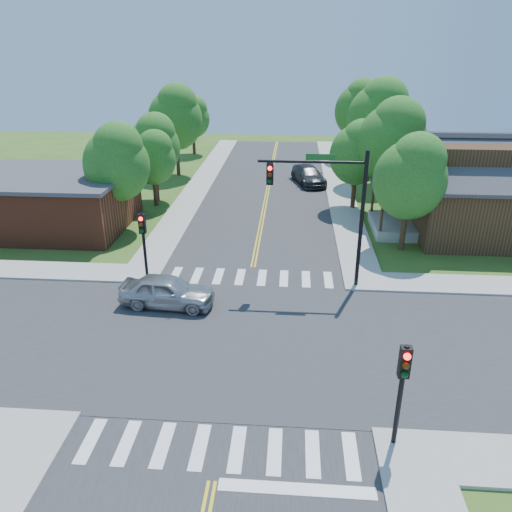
# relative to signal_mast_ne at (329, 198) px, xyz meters

# --- Properties ---
(ground) EXTENTS (100.00, 100.00, 0.00)m
(ground) POSITION_rel_signal_mast_ne_xyz_m (-3.91, -5.59, -4.85)
(ground) COLOR #345A1C
(ground) RESTS_ON ground
(road_ns) EXTENTS (10.00, 90.00, 0.04)m
(road_ns) POSITION_rel_signal_mast_ne_xyz_m (-3.91, -5.59, -4.83)
(road_ns) COLOR #2D2D30
(road_ns) RESTS_ON ground
(road_ew) EXTENTS (90.00, 10.00, 0.04)m
(road_ew) POSITION_rel_signal_mast_ne_xyz_m (-3.91, -5.59, -4.83)
(road_ew) COLOR #2D2D30
(road_ew) RESTS_ON ground
(intersection_patch) EXTENTS (10.20, 10.20, 0.06)m
(intersection_patch) POSITION_rel_signal_mast_ne_xyz_m (-3.91, -5.59, -4.85)
(intersection_patch) COLOR #2D2D30
(intersection_patch) RESTS_ON ground
(sidewalk_ne) EXTENTS (40.00, 40.00, 0.14)m
(sidewalk_ne) POSITION_rel_signal_mast_ne_xyz_m (11.90, 10.23, -4.78)
(sidewalk_ne) COLOR #9E9B93
(sidewalk_ne) RESTS_ON ground
(sidewalk_nw) EXTENTS (40.00, 40.00, 0.14)m
(sidewalk_nw) POSITION_rel_signal_mast_ne_xyz_m (-19.73, 10.23, -4.78)
(sidewalk_nw) COLOR #9E9B93
(sidewalk_nw) RESTS_ON ground
(crosswalk_north) EXTENTS (8.85, 2.00, 0.01)m
(crosswalk_north) POSITION_rel_signal_mast_ne_xyz_m (-3.91, 0.61, -4.80)
(crosswalk_north) COLOR white
(crosswalk_north) RESTS_ON ground
(crosswalk_south) EXTENTS (8.85, 2.00, 0.01)m
(crosswalk_south) POSITION_rel_signal_mast_ne_xyz_m (-3.91, -11.79, -4.80)
(crosswalk_south) COLOR white
(crosswalk_south) RESTS_ON ground
(centerline) EXTENTS (0.30, 90.00, 0.01)m
(centerline) POSITION_rel_signal_mast_ne_xyz_m (-3.91, -5.59, -4.80)
(centerline) COLOR yellow
(centerline) RESTS_ON ground
(stop_bar) EXTENTS (4.60, 0.45, 0.09)m
(stop_bar) POSITION_rel_signal_mast_ne_xyz_m (-1.41, -13.19, -4.85)
(stop_bar) COLOR white
(stop_bar) RESTS_ON ground
(signal_mast_ne) EXTENTS (5.30, 0.42, 7.20)m
(signal_mast_ne) POSITION_rel_signal_mast_ne_xyz_m (0.00, 0.00, 0.00)
(signal_mast_ne) COLOR black
(signal_mast_ne) RESTS_ON ground
(signal_pole_se) EXTENTS (0.34, 0.42, 3.80)m
(signal_pole_se) POSITION_rel_signal_mast_ne_xyz_m (1.69, -11.21, -2.19)
(signal_pole_se) COLOR black
(signal_pole_se) RESTS_ON ground
(signal_pole_nw) EXTENTS (0.34, 0.42, 3.80)m
(signal_pole_nw) POSITION_rel_signal_mast_ne_xyz_m (-9.51, -0.01, -2.19)
(signal_pole_nw) COLOR black
(signal_pole_nw) RESTS_ON ground
(house_ne) EXTENTS (13.05, 8.80, 7.11)m
(house_ne) POSITION_rel_signal_mast_ne_xyz_m (11.19, 8.65, -1.52)
(house_ne) COLOR #331F12
(house_ne) RESTS_ON ground
(building_nw) EXTENTS (10.40, 8.40, 3.73)m
(building_nw) POSITION_rel_signal_mast_ne_xyz_m (-18.11, 7.61, -2.97)
(building_nw) COLOR brown
(building_nw) RESTS_ON ground
(tree_e_a) EXTENTS (4.26, 4.05, 7.24)m
(tree_e_a) POSITION_rel_signal_mast_ne_xyz_m (5.10, 5.23, -0.11)
(tree_e_a) COLOR #382314
(tree_e_a) RESTS_ON ground
(tree_e_b) EXTENTS (5.00, 4.75, 8.49)m
(tree_e_b) POSITION_rel_signal_mast_ne_xyz_m (5.12, 12.04, 0.71)
(tree_e_b) COLOR #382314
(tree_e_b) RESTS_ON ground
(tree_e_c) EXTENTS (5.42, 5.15, 9.22)m
(tree_e_c) POSITION_rel_signal_mast_ne_xyz_m (5.43, 20.32, 1.19)
(tree_e_c) COLOR #382314
(tree_e_c) RESTS_ON ground
(tree_e_d) EXTENTS (4.94, 4.69, 8.39)m
(tree_e_d) POSITION_rel_signal_mast_ne_xyz_m (4.86, 29.70, 0.65)
(tree_e_d) COLOR #382314
(tree_e_d) RESTS_ON ground
(tree_w_a) EXTENTS (4.29, 4.08, 7.29)m
(tree_w_a) POSITION_rel_signal_mast_ne_xyz_m (-13.17, 7.45, -0.07)
(tree_w_a) COLOR #382314
(tree_w_a) RESTS_ON ground
(tree_w_b) EXTENTS (4.10, 3.90, 6.97)m
(tree_w_b) POSITION_rel_signal_mast_ne_xyz_m (-12.53, 14.10, -0.29)
(tree_w_b) COLOR #382314
(tree_w_b) RESTS_ON ground
(tree_w_c) EXTENTS (4.97, 4.72, 8.45)m
(tree_w_c) POSITION_rel_signal_mast_ne_xyz_m (-12.60, 22.24, 0.68)
(tree_w_c) COLOR #382314
(tree_w_c) RESTS_ON ground
(tree_w_d) EXTENTS (3.73, 3.55, 6.35)m
(tree_w_d) POSITION_rel_signal_mast_ne_xyz_m (-12.87, 31.63, -0.70)
(tree_w_d) COLOR #382314
(tree_w_d) RESTS_ON ground
(tree_house) EXTENTS (3.99, 3.79, 6.79)m
(tree_house) POSITION_rel_signal_mast_ne_xyz_m (2.91, 13.11, -0.40)
(tree_house) COLOR #382314
(tree_house) RESTS_ON ground
(tree_bldg) EXTENTS (3.50, 3.33, 5.95)m
(tree_bldg) POSITION_rel_signal_mast_ne_xyz_m (-12.31, 12.83, -0.96)
(tree_bldg) COLOR #382314
(tree_bldg) RESTS_ON ground
(car_silver) EXTENTS (2.60, 4.88, 1.56)m
(car_silver) POSITION_rel_signal_mast_ne_xyz_m (-7.70, -2.78, -4.07)
(car_silver) COLOR #AEB0B5
(car_silver) RESTS_ON ground
(car_dgrey) EXTENTS (4.97, 6.43, 1.53)m
(car_dgrey) POSITION_rel_signal_mast_ne_xyz_m (-0.41, 20.04, -4.08)
(car_dgrey) COLOR #2A2C2E
(car_dgrey) RESTS_ON ground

